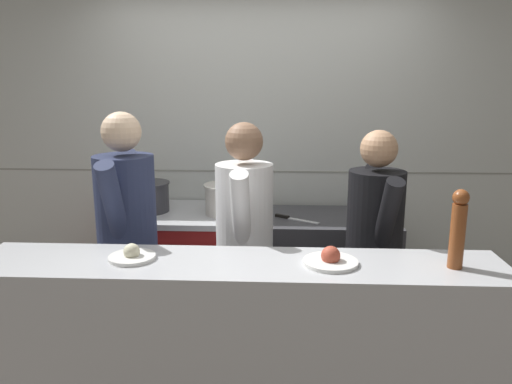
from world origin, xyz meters
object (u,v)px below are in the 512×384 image
at_px(stock_pot, 147,196).
at_px(pepper_mill, 458,227).
at_px(oven_range, 188,270).
at_px(chef_sous, 245,246).
at_px(plated_dish_main, 132,255).
at_px(chef_line, 373,251).
at_px(chefs_knife, 293,218).
at_px(chef_head_cook, 128,241).
at_px(plated_dish_appetiser, 330,260).
at_px(sauce_pot, 228,198).

distance_m(stock_pot, pepper_mill, 2.22).
xyz_separation_m(oven_range, stock_pot, (-0.28, -0.00, 0.57)).
height_order(pepper_mill, chef_sous, chef_sous).
xyz_separation_m(plated_dish_main, chef_line, (1.24, 0.61, -0.17)).
bearing_deg(chefs_knife, chef_sous, -114.83).
distance_m(oven_range, chef_line, 1.48).
distance_m(chefs_knife, chef_head_cook, 1.19).
bearing_deg(plated_dish_appetiser, pepper_mill, -1.66).
bearing_deg(oven_range, pepper_mill, -42.32).
height_order(pepper_mill, chef_line, chef_line).
relative_size(plated_dish_main, plated_dish_appetiser, 0.87).
bearing_deg(chef_head_cook, stock_pot, 95.19).
bearing_deg(chef_line, pepper_mill, -76.21).
height_order(plated_dish_appetiser, chef_line, chef_line).
bearing_deg(oven_range, chef_head_cook, -104.93).
xyz_separation_m(chefs_knife, pepper_mill, (0.70, -1.26, 0.33)).
relative_size(sauce_pot, pepper_mill, 0.94).
bearing_deg(chef_head_cook, chef_line, 1.36).
height_order(chefs_knife, chef_sous, chef_sous).
bearing_deg(stock_pot, pepper_mill, -37.26).
bearing_deg(pepper_mill, chefs_knife, 119.06).
bearing_deg(sauce_pot, plated_dish_appetiser, -64.63).
relative_size(chef_head_cook, chef_line, 1.06).
distance_m(chefs_knife, pepper_mill, 1.48).
height_order(sauce_pot, chef_head_cook, chef_head_cook).
relative_size(chefs_knife, plated_dish_appetiser, 1.23).
relative_size(plated_dish_appetiser, pepper_mill, 0.70).
height_order(chefs_knife, chef_line, chef_line).
distance_m(sauce_pot, chef_head_cook, 0.89).
bearing_deg(pepper_mill, plated_dish_appetiser, 178.34).
xyz_separation_m(plated_dish_appetiser, chef_line, (0.31, 0.62, -0.17)).
xyz_separation_m(chef_head_cook, chef_sous, (0.68, 0.04, -0.03)).
distance_m(stock_pot, plated_dish_appetiser, 1.79).
relative_size(chefs_knife, chef_head_cook, 0.18).
bearing_deg(oven_range, stock_pot, -179.00).
relative_size(stock_pot, plated_dish_main, 1.49).
xyz_separation_m(chef_head_cook, chef_line, (1.44, 0.06, -0.06)).
distance_m(plated_dish_appetiser, chef_line, 0.72).
relative_size(pepper_mill, chef_head_cook, 0.21).
height_order(sauce_pot, chef_sous, chef_sous).
relative_size(chefs_knife, chef_sous, 0.19).
bearing_deg(sauce_pot, pepper_mill, -48.20).
xyz_separation_m(plated_dish_main, pepper_mill, (1.49, -0.03, 0.17)).
bearing_deg(stock_pot, chef_head_cook, -83.91).
bearing_deg(chef_head_cook, chef_sous, 2.42).
xyz_separation_m(sauce_pot, chef_line, (0.93, -0.67, -0.14)).
xyz_separation_m(pepper_mill, chef_sous, (-1.00, 0.62, -0.32)).
height_order(sauce_pot, chef_line, chef_line).
height_order(oven_range, pepper_mill, pepper_mill).
bearing_deg(pepper_mill, plated_dish_main, 178.74).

